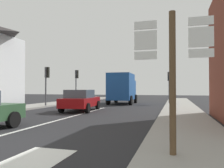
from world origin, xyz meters
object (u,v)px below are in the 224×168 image
at_px(sedan_far, 81,100).
at_px(traffic_light_far_right, 169,80).
at_px(route_sign_post, 172,71).
at_px(traffic_light_near_left, 47,77).
at_px(traffic_light_far_left, 77,79).
at_px(delivery_truck, 122,88).

xyz_separation_m(sedan_far, traffic_light_far_right, (5.76, 8.71, 1.63)).
bearing_deg(sedan_far, route_sign_post, -56.13).
height_order(sedan_far, traffic_light_far_right, traffic_light_far_right).
height_order(route_sign_post, traffic_light_far_right, traffic_light_far_right).
xyz_separation_m(sedan_far, traffic_light_near_left, (-4.14, 2.32, 1.74)).
height_order(route_sign_post, traffic_light_far_left, traffic_light_far_left).
bearing_deg(route_sign_post, traffic_light_far_right, 91.53).
bearing_deg(sedan_far, traffic_light_near_left, 150.72).
relative_size(sedan_far, traffic_light_near_left, 1.29).
relative_size(route_sign_post, traffic_light_near_left, 0.95).
relative_size(sedan_far, traffic_light_far_right, 1.35).
height_order(delivery_truck, route_sign_post, route_sign_post).
height_order(traffic_light_far_left, traffic_light_far_right, traffic_light_far_left).
bearing_deg(traffic_light_far_right, traffic_light_far_left, -177.28).
distance_m(sedan_far, delivery_truck, 8.02).
xyz_separation_m(delivery_truck, traffic_light_far_right, (4.64, 0.83, 0.74)).
distance_m(sedan_far, traffic_light_far_left, 9.42).
xyz_separation_m(delivery_truck, traffic_light_far_left, (-5.27, 0.36, 1.02)).
relative_size(delivery_truck, traffic_light_near_left, 1.50).
distance_m(delivery_truck, traffic_light_far_right, 4.77).
bearing_deg(traffic_light_near_left, delivery_truck, 46.56).
xyz_separation_m(sedan_far, traffic_light_far_left, (-4.14, 8.24, 1.91)).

